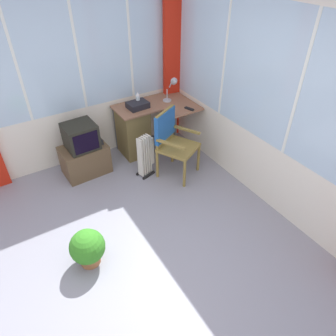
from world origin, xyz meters
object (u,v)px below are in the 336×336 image
Objects in this scene: wooden_armchair at (170,136)px; space_heater at (146,155)px; desk_lamp at (173,86)px; desk at (136,129)px; potted_plant at (88,248)px; tv_remote at (189,109)px; spray_bottle at (138,99)px; paper_tray at (138,105)px; tv_on_stand at (84,152)px.

wooden_armchair is 0.45m from space_heater.
desk_lamp is 0.58× the size of space_heater.
desk is 2.65× the size of potted_plant.
tv_remote is 0.78m from spray_bottle.
tv_remote is 0.15× the size of wooden_armchair.
desk is 1.82× the size of space_heater.
wooden_armchair is at bearing -82.98° from spray_bottle.
space_heater is (-0.15, -0.60, -0.09)m from desk.
spray_bottle reaches higher than paper_tray.
desk reaches higher than space_heater.
potted_plant is (-2.04, -1.56, -0.78)m from desk_lamp.
desk is 3.88× the size of paper_tray.
paper_tray is at bearing 48.22° from potted_plant.
paper_tray is (-0.04, -0.07, -0.06)m from spray_bottle.
spray_bottle is 0.27× the size of tv_on_stand.
paper_tray is at bearing -121.17° from spray_bottle.
wooden_armchair reaches higher than desk.
wooden_armchair is at bearing -19.94° from space_heater.
wooden_armchair is 1.51× the size of space_heater.
desk_lamp reaches higher than wooden_armchair.
paper_tray is 0.79m from space_heater.
desk is 0.41m from paper_tray.
paper_tray is at bearing 100.87° from wooden_armchair.
tv_on_stand is at bearing -175.11° from paper_tray.
tv_on_stand is at bearing 71.31° from potted_plant.
space_heater is (-0.24, -0.65, -0.55)m from spray_bottle.
paper_tray is 0.68× the size of potted_plant.
desk is 0.90m from tv_remote.
wooden_armchair reaches higher than paper_tray.
desk_lamp reaches higher than tv_remote.
tv_on_stand is 1.65m from potted_plant.
paper_tray is (-0.62, 0.45, 0.03)m from tv_remote.
desk_lamp is at bearing -7.46° from paper_tray.
tv_remote is 0.77m from paper_tray.
space_heater is at bearing -110.27° from spray_bottle.
paper_tray is 0.38× the size of tv_on_stand.
desk_lamp reaches higher than tv_on_stand.
tv_remote reaches higher than potted_plant.
desk is 0.62m from space_heater.
tv_on_stand is at bearing 149.77° from wooden_armchair.
potted_plant is (-2.09, -1.19, -0.55)m from tv_remote.
potted_plant is at bearing -131.42° from spray_bottle.
space_heater is (-0.34, 0.12, -0.28)m from wooden_armchair.
tv_on_stand is (-1.56, 0.37, -0.43)m from tv_remote.
space_heater is (0.74, -0.50, -0.03)m from tv_on_stand.
spray_bottle is at bearing 30.10° from desk.
desk_lamp is 0.84× the size of potted_plant.
wooden_armchair is 1.22× the size of tv_on_stand.
tv_remote is at bearing 9.45° from space_heater.
tv_on_stand is (-1.51, -0.01, -0.66)m from desk_lamp.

